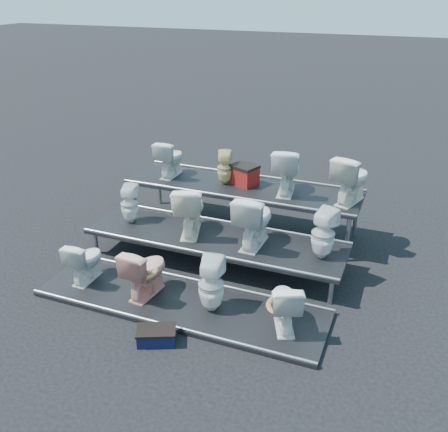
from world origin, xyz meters
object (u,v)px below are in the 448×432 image
at_px(toilet_1, 145,271).
at_px(toilet_2, 211,285).
at_px(toilet_11, 351,179).
at_px(toilet_9, 225,168).
at_px(toilet_8, 170,158).
at_px(toilet_5, 189,209).
at_px(toilet_0, 85,260).
at_px(toilet_3, 284,303).
at_px(toilet_7, 323,234).
at_px(red_crate, 244,176).
at_px(toilet_4, 129,204).
at_px(step_stool, 157,336).
at_px(toilet_6, 254,219).
at_px(toilet_10, 286,170).

xyz_separation_m(toilet_1, toilet_2, (1.02, 0.00, 0.01)).
relative_size(toilet_1, toilet_11, 0.94).
bearing_deg(toilet_2, toilet_9, -80.12).
relative_size(toilet_1, toilet_9, 1.26).
bearing_deg(toilet_8, toilet_5, 127.92).
distance_m(toilet_5, toilet_11, 2.69).
bearing_deg(toilet_0, toilet_3, 179.33).
bearing_deg(toilet_7, toilet_2, 64.88).
xyz_separation_m(toilet_7, red_crate, (-1.73, 1.39, 0.17)).
bearing_deg(toilet_4, step_stool, 117.41).
bearing_deg(toilet_0, toilet_6, -150.43).
bearing_deg(toilet_7, toilet_9, -13.75).
xyz_separation_m(toilet_8, toilet_11, (3.32, 0.00, 0.06)).
distance_m(toilet_3, toilet_10, 2.83).
height_order(toilet_6, red_crate, toilet_6).
bearing_deg(toilet_3, toilet_10, -97.18).
bearing_deg(red_crate, toilet_2, -58.69).
height_order(toilet_2, toilet_11, toilet_11).
bearing_deg(toilet_9, toilet_5, 66.67).
relative_size(toilet_2, toilet_4, 1.20).
height_order(toilet_3, toilet_10, toilet_10).
relative_size(toilet_0, toilet_11, 0.81).
relative_size(toilet_2, toilet_7, 1.03).
bearing_deg(toilet_10, step_stool, 70.45).
bearing_deg(red_crate, toilet_4, -117.20).
bearing_deg(toilet_11, toilet_4, 37.42).
xyz_separation_m(toilet_10, step_stool, (-0.71, -3.45, -1.18)).
bearing_deg(toilet_8, toilet_7, 157.99).
relative_size(toilet_7, toilet_9, 1.27).
bearing_deg(step_stool, red_crate, 67.21).
bearing_deg(step_stool, toilet_2, 40.23).
height_order(toilet_2, toilet_7, toilet_7).
distance_m(toilet_1, toilet_5, 1.38).
distance_m(toilet_10, red_crate, 0.84).
distance_m(toilet_0, toilet_7, 3.57).
relative_size(toilet_2, toilet_3, 1.11).
height_order(toilet_11, step_stool, toilet_11).
xyz_separation_m(toilet_6, toilet_8, (-2.09, 1.30, 0.32)).
distance_m(toilet_2, toilet_3, 1.03).
relative_size(toilet_6, toilet_11, 1.05).
bearing_deg(toilet_8, toilet_6, 148.51).
height_order(toilet_3, toilet_7, toilet_7).
bearing_deg(toilet_0, toilet_5, -131.82).
bearing_deg(toilet_3, step_stool, 7.68).
relative_size(toilet_9, red_crate, 1.39).
bearing_deg(toilet_5, toilet_3, 128.39).
distance_m(toilet_10, step_stool, 3.71).
bearing_deg(toilet_10, red_crate, -14.73).
height_order(toilet_6, toilet_11, toilet_11).
bearing_deg(red_crate, toilet_3, -39.58).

